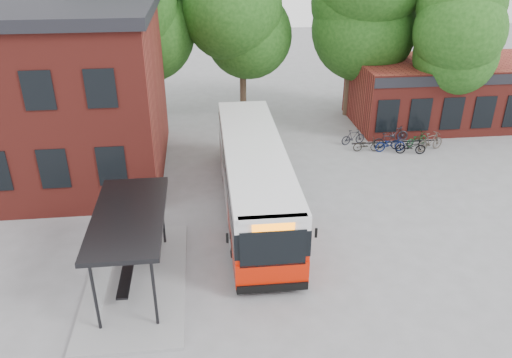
{
  "coord_description": "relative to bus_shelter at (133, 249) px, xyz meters",
  "views": [
    {
      "loc": [
        -1.84,
        -15.87,
        11.46
      ],
      "look_at": [
        0.28,
        2.85,
        2.0
      ],
      "focal_mm": 35.0,
      "sensor_mm": 36.0,
      "label": 1
    }
  ],
  "objects": [
    {
      "name": "bike_rail",
      "position": [
        13.78,
        11.0,
        -1.26
      ],
      "size": [
        5.2,
        0.1,
        0.38
      ],
      "primitive_type": null,
      "color": "black",
      "rests_on": "ground"
    },
    {
      "name": "shop_row",
      "position": [
        19.5,
        15.0,
        0.55
      ],
      "size": [
        14.0,
        6.2,
        4.0
      ],
      "primitive_type": null,
      "color": "maroon",
      "rests_on": "ground"
    },
    {
      "name": "bicycle_1",
      "position": [
        11.47,
        11.76,
        -1.0
      ],
      "size": [
        1.57,
        0.75,
        0.91
      ],
      "primitive_type": "imported",
      "rotation": [
        0.0,
        0.0,
        1.79
      ],
      "color": "#22242B",
      "rests_on": "ground"
    },
    {
      "name": "bicycle_5",
      "position": [
        14.07,
        11.99,
        -0.95
      ],
      "size": [
        1.7,
        0.62,
        1.0
      ],
      "primitive_type": "imported",
      "rotation": [
        0.0,
        0.0,
        1.48
      ],
      "color": "#2B2C33",
      "rests_on": "ground"
    },
    {
      "name": "tree_2",
      "position": [
        12.5,
        17.0,
        4.05
      ],
      "size": [
        7.92,
        7.92,
        11.0
      ],
      "primitive_type": null,
      "color": "#184211",
      "rests_on": "ground"
    },
    {
      "name": "bicycle_2",
      "position": [
        13.26,
        10.48,
        -0.99
      ],
      "size": [
        1.75,
        0.63,
        0.92
      ],
      "primitive_type": "imported",
      "rotation": [
        0.0,
        0.0,
        1.58
      ],
      "color": "#081448",
      "rests_on": "ground"
    },
    {
      "name": "tree_0",
      "position": [
        -1.5,
        17.0,
        4.05
      ],
      "size": [
        7.92,
        7.92,
        11.0
      ],
      "primitive_type": null,
      "color": "#184211",
      "rests_on": "ground"
    },
    {
      "name": "bicycle_3",
      "position": [
        13.25,
        10.85,
        -0.97
      ],
      "size": [
        1.65,
        0.93,
        0.96
      ],
      "primitive_type": "imported",
      "rotation": [
        0.0,
        0.0,
        1.25
      ],
      "color": "black",
      "rests_on": "ground"
    },
    {
      "name": "bicycle_0",
      "position": [
        11.92,
        10.64,
        -1.05
      ],
      "size": [
        1.55,
        0.64,
        0.8
      ],
      "primitive_type": "imported",
      "rotation": [
        0.0,
        0.0,
        1.49
      ],
      "color": "black",
      "rests_on": "ground"
    },
    {
      "name": "bus_shelter",
      "position": [
        0.0,
        0.0,
        0.0
      ],
      "size": [
        3.6,
        7.0,
        2.9
      ],
      "primitive_type": null,
      "color": "black",
      "rests_on": "ground"
    },
    {
      "name": "bicycle_7",
      "position": [
        15.6,
        10.35,
        -0.9
      ],
      "size": [
        1.9,
        1.1,
        1.1
      ],
      "primitive_type": "imported",
      "rotation": [
        0.0,
        0.0,
        1.91
      ],
      "color": "#443E36",
      "rests_on": "ground"
    },
    {
      "name": "ground",
      "position": [
        4.5,
        1.0,
        -1.45
      ],
      "size": [
        100.0,
        100.0,
        0.0
      ],
      "primitive_type": "plane",
      "color": "slate"
    },
    {
      "name": "tree_3",
      "position": [
        17.5,
        13.0,
        3.19
      ],
      "size": [
        7.04,
        7.04,
        9.28
      ],
      "primitive_type": null,
      "color": "#184211",
      "rests_on": "ground"
    },
    {
      "name": "tree_1",
      "position": [
        5.5,
        18.0,
        3.75
      ],
      "size": [
        7.92,
        7.92,
        10.4
      ],
      "primitive_type": null,
      "color": "#184211",
      "rests_on": "ground"
    },
    {
      "name": "bicycle_6",
      "position": [
        15.14,
        11.17,
        -1.04
      ],
      "size": [
        1.65,
        1.14,
        0.82
      ],
      "primitive_type": "imported",
      "rotation": [
        0.0,
        0.0,
        2.0
      ],
      "color": "#0E411D",
      "rests_on": "ground"
    },
    {
      "name": "city_bus",
      "position": [
        4.79,
        4.8,
        0.12
      ],
      "size": [
        2.7,
        12.41,
        3.15
      ],
      "primitive_type": null,
      "rotation": [
        0.0,
        0.0,
        -0.01
      ],
      "color": "red",
      "rests_on": "ground"
    },
    {
      "name": "bicycle_4",
      "position": [
        14.3,
        10.01,
        -1.01
      ],
      "size": [
        1.76,
        0.87,
        0.88
      ],
      "primitive_type": "imported",
      "rotation": [
        0.0,
        0.0,
        1.4
      ],
      "color": "black",
      "rests_on": "ground"
    }
  ]
}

